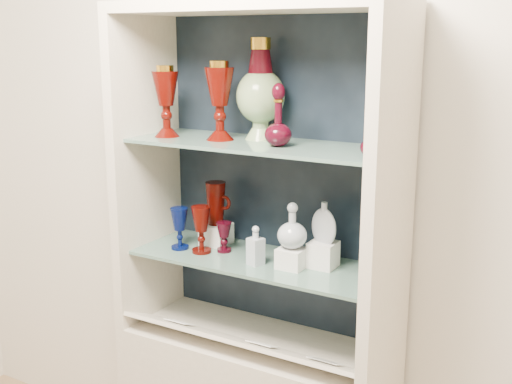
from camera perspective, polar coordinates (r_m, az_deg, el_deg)
The scene contains 30 objects.
wall_back at distance 2.39m, azimuth 2.65°, elevation 3.40°, with size 3.50×0.02×2.80m, color white.
cabinet_back_panel at distance 2.38m, azimuth 2.29°, elevation 1.51°, with size 0.98×0.02×1.15m, color black.
cabinet_side_left at distance 2.49m, azimuth -9.63°, elevation 1.85°, with size 0.04×0.40×1.15m, color beige.
cabinet_side_right at distance 2.02m, azimuth 11.84°, elevation -0.90°, with size 0.04×0.40×1.15m, color beige.
cabinet_top_cap at distance 2.16m, azimuth -0.00°, elevation 16.19°, with size 1.00×0.40×0.04m, color beige.
shelf_lower at distance 2.31m, azimuth 0.25°, elevation -6.08°, with size 0.92×0.34×0.01m, color slate.
shelf_upper at distance 2.21m, azimuth 0.26°, elevation 4.25°, with size 0.92×0.34×0.01m, color slate.
label_ledge at distance 2.31m, azimuth -1.40°, elevation -13.20°, with size 0.92×0.18×0.01m, color beige.
label_card_0 at distance 2.26m, azimuth 0.57°, elevation -13.37°, with size 0.10×0.07×0.00m, color white.
label_card_1 at distance 2.17m, azimuth 6.06°, elevation -14.68°, with size 0.10×0.07×0.00m, color white.
label_card_2 at distance 2.44m, azimuth -6.81°, elevation -11.40°, with size 0.10×0.07×0.00m, color white.
label_card_3 at distance 2.17m, azimuth 6.26°, elevation -14.72°, with size 0.10×0.07×0.00m, color white.
pedestal_lamp_left at distance 2.35m, azimuth -8.01°, elevation 7.99°, with size 0.10×0.10×0.26m, color #480803, non-canonical shape.
pedestal_lamp_right at distance 2.25m, azimuth -3.25°, elevation 8.10°, with size 0.11×0.11×0.27m, color #480803, non-canonical shape.
enamel_urn at distance 2.26m, azimuth 0.41°, elevation 9.13°, with size 0.17×0.17×0.35m, color #0A4223, non-canonical shape.
ruby_decanter_a at distance 2.11m, azimuth 1.99°, elevation 7.19°, with size 0.09×0.09×0.23m, color #3B0612, non-canonical shape.
ruby_decanter_b at distance 2.03m, azimuth 11.13°, elevation 6.57°, with size 0.10×0.10×0.23m, color #3B0612, non-canonical shape.
lidded_bowl at distance 1.94m, azimuth 10.43°, elevation 4.32°, with size 0.08×0.08×0.09m, color #3B0612, non-canonical shape.
cobalt_goblet at distance 2.41m, azimuth -6.81°, elevation -3.24°, with size 0.07×0.07×0.16m, color #030E47, non-canonical shape.
ruby_goblet_tall at distance 2.36m, azimuth -4.89°, elevation -3.35°, with size 0.07×0.07×0.17m, color #480803, non-canonical shape.
ruby_goblet_small at distance 2.37m, azimuth -2.86°, elevation -4.02°, with size 0.06×0.06×0.11m, color #3B0612, non-canonical shape.
riser_ruby_pitcher at distance 2.46m, azimuth -3.56°, elevation -3.75°, with size 0.10×0.10×0.08m, color silver.
ruby_pitcher at distance 2.43m, azimuth -3.60°, elevation -1.01°, with size 0.12×0.08×0.16m, color #480803, non-canonical shape.
clear_square_bottle at distance 2.23m, azimuth -0.03°, elevation -4.76°, with size 0.05×0.05×0.14m, color #A0ACB9, non-canonical shape.
riser_flat_flask at distance 2.23m, azimuth 5.98°, elevation -5.55°, with size 0.09×0.09×0.09m, color silver.
flat_flask at distance 2.19m, azimuth 6.06°, elevation -2.63°, with size 0.10×0.04×0.15m, color #A7B0BA, non-canonical shape.
riser_clear_round_decanter at distance 2.21m, azimuth 3.20°, elevation -5.88°, with size 0.09×0.09×0.07m, color silver.
clear_round_decanter at distance 2.18m, azimuth 3.24°, elevation -3.11°, with size 0.10×0.10×0.15m, color #A0ACB9, non-canonical shape.
riser_cameo_medallion at distance 2.20m, azimuth 11.48°, elevation -5.83°, with size 0.08×0.08×0.10m, color silver.
cameo_medallion at distance 2.17m, azimuth 11.63°, elevation -2.83°, with size 0.12×0.04×0.14m, color black, non-canonical shape.
Camera 1 is at (1.08, -0.34, 1.82)m, focal length 45.00 mm.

